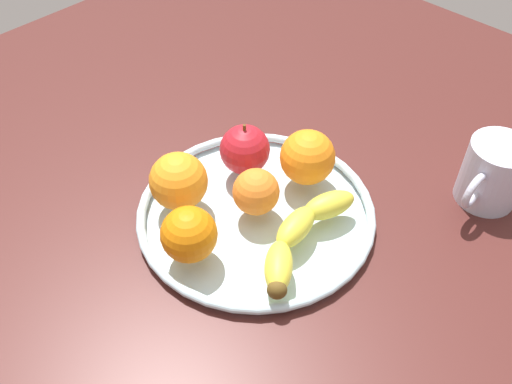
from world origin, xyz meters
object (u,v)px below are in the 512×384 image
object	(u,v)px
orange_center	(308,157)
orange_back_right	(189,234)
ambient_mug	(492,173)
orange_back_left	(254,190)
fruit_bowl	(256,213)
orange_front_right	(179,181)
apple	(245,150)
banana	(300,235)

from	to	relation	value
orange_center	orange_back_right	world-z (taller)	orange_center
ambient_mug	orange_back_left	bearing A→B (deg)	-39.98
fruit_bowl	orange_back_right	distance (cm)	11.64
fruit_bowl	orange_front_right	distance (cm)	11.00
orange_back_right	apple	bearing A→B (deg)	-158.98
orange_center	ambient_mug	distance (cm)	24.44
orange_back_right	ambient_mug	xyz separation A→B (cm)	(-35.07, 20.49, -0.61)
fruit_bowl	orange_back_right	size ratio (longest dim) A/B	4.59
orange_back_left	orange_back_right	size ratio (longest dim) A/B	0.89
banana	orange_back_left	world-z (taller)	orange_back_left
banana	orange_back_right	xyz separation A→B (cm)	(10.26, -8.55, 1.76)
fruit_bowl	orange_center	size ratio (longest dim) A/B	4.19
orange_center	ambient_mug	size ratio (longest dim) A/B	0.63
fruit_bowl	apple	bearing A→B (deg)	-124.75
orange_center	ambient_mug	world-z (taller)	orange_center
orange_back_left	ambient_mug	xyz separation A→B (cm)	(-24.23, 20.32, -0.23)
orange_center	orange_front_right	bearing A→B (deg)	-30.67
fruit_bowl	ambient_mug	world-z (taller)	ambient_mug
orange_back_left	ambient_mug	distance (cm)	31.62
fruit_bowl	orange_front_right	xyz separation A→B (cm)	(6.04, -7.93, 4.67)
fruit_bowl	banana	xyz separation A→B (cm)	(0.53, 8.01, 2.54)
fruit_bowl	orange_center	bearing A→B (deg)	173.95
apple	orange_back_left	world-z (taller)	apple
orange_back_right	ambient_mug	bearing A→B (deg)	149.70
apple	orange_back_left	size ratio (longest dim) A/B	1.27
ambient_mug	apple	bearing A→B (deg)	-53.02
fruit_bowl	orange_back_left	bearing A→B (deg)	-96.55
fruit_bowl	ambient_mug	distance (cm)	31.63
banana	orange_back_left	size ratio (longest dim) A/B	3.24
apple	banana	bearing A→B (deg)	70.96
orange_back_left	orange_back_right	world-z (taller)	orange_back_right
orange_front_right	orange_back_right	world-z (taller)	orange_front_right
apple	ambient_mug	bearing A→B (deg)	126.98
fruit_bowl	banana	distance (cm)	8.42
orange_back_left	apple	bearing A→B (deg)	-126.12
apple	orange_front_right	xyz separation A→B (cm)	(10.47, -1.53, 0.33)
apple	ambient_mug	size ratio (longest dim) A/B	0.65
apple	orange_front_right	distance (cm)	10.59
apple	orange_center	size ratio (longest dim) A/B	1.03
apple	orange_back_right	xyz separation A→B (cm)	(15.24, 5.85, -0.04)
orange_front_right	ambient_mug	size ratio (longest dim) A/B	0.64
orange_back_right	orange_front_right	bearing A→B (deg)	-122.81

